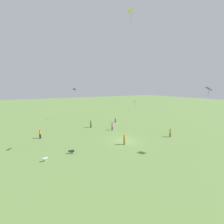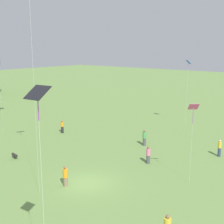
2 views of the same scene
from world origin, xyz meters
name	(u,v)px [view 1 (image 1 of 2)]	position (x,y,z in m)	size (l,w,h in m)	color
ground_plane	(125,141)	(0.00, 0.00, 0.00)	(240.00, 240.00, 0.00)	#6B8E47
person_1	(124,140)	(-1.59, 1.15, 0.86)	(0.58, 0.58, 1.75)	#847056
person_2	(170,133)	(-2.84, -9.08, 0.83)	(0.50, 0.50, 1.69)	#847056
person_3	(91,124)	(11.59, 1.99, 0.93)	(0.60, 0.60, 1.88)	#4C4C51
person_4	(112,127)	(7.05, -1.43, 0.87)	(0.50, 0.50, 1.77)	#4C4C51
person_5	(40,134)	(9.21, 13.49, 0.86)	(0.48, 0.48, 1.73)	#232328
person_6	(115,119)	(13.47, -6.16, 0.91)	(0.40, 0.40, 1.82)	#333D5B
kite_0	(131,18)	(-3.73, 1.86, 19.20)	(1.29, 1.20, 20.51)	yellow
kite_1	(74,91)	(23.11, 2.43, 8.79)	(0.92, 0.94, 9.48)	blue
kite_2	(208,91)	(-10.27, -7.07, 9.27)	(0.84, 0.95, 9.88)	black
kite_3	(135,102)	(5.46, -6.60, 6.37)	(0.98, 1.00, 6.90)	#E54C99
dog_0	(71,151)	(-0.51, 10.06, 0.37)	(0.40, 0.89, 0.57)	black
dog_1	(45,159)	(-1.18, 13.75, 0.39)	(0.27, 0.69, 0.56)	silver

